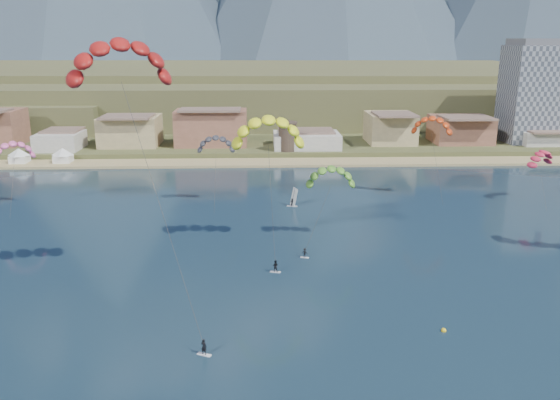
% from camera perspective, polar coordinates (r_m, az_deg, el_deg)
% --- Properties ---
extents(ground, '(2400.00, 2400.00, 0.00)m').
position_cam_1_polar(ground, '(62.67, 1.05, -16.98)').
color(ground, black).
rests_on(ground, ground).
extents(beach, '(2200.00, 12.00, 0.90)m').
position_cam_1_polar(beach, '(162.19, -0.90, 3.78)').
color(beach, tan).
rests_on(beach, ground).
extents(land, '(2200.00, 900.00, 4.00)m').
position_cam_1_polar(land, '(613.59, -1.73, 12.57)').
color(land, brown).
rests_on(land, ground).
extents(foothills, '(940.00, 210.00, 18.00)m').
position_cam_1_polar(foothills, '(287.31, 3.15, 10.77)').
color(foothills, brown).
rests_on(foothills, ground).
extents(town, '(400.00, 24.00, 12.00)m').
position_cam_1_polar(town, '(180.40, -13.92, 7.04)').
color(town, beige).
rests_on(town, ground).
extents(apartment_tower, '(20.00, 16.00, 32.00)m').
position_cam_1_polar(apartment_tower, '(201.54, 24.28, 9.81)').
color(apartment_tower, gray).
rests_on(apartment_tower, ground).
extents(watchtower, '(5.82, 5.82, 8.60)m').
position_cam_1_polar(watchtower, '(169.08, 0.74, 6.38)').
color(watchtower, '#47382D').
rests_on(watchtower, ground).
extents(kitesurfer_red, '(18.78, 21.63, 37.24)m').
position_cam_1_polar(kitesurfer_red, '(74.83, -15.70, 13.76)').
color(kitesurfer_red, silver).
rests_on(kitesurfer_red, ground).
extents(kitesurfer_yellow, '(12.68, 14.70, 24.01)m').
position_cam_1_polar(kitesurfer_yellow, '(92.37, -1.18, 7.27)').
color(kitesurfer_yellow, silver).
rests_on(kitesurfer_yellow, ground).
extents(kitesurfer_green, '(10.21, 11.21, 15.41)m').
position_cam_1_polar(kitesurfer_green, '(98.02, 5.07, 2.61)').
color(kitesurfer_green, silver).
rests_on(kitesurfer_green, ground).
extents(distant_kite_pink, '(9.06, 7.57, 15.94)m').
position_cam_1_polar(distant_kite_pink, '(127.75, -25.04, 4.77)').
color(distant_kite_pink, '#262626').
rests_on(distant_kite_pink, ground).
extents(distant_kite_dark, '(8.31, 5.69, 16.44)m').
position_cam_1_polar(distant_kite_dark, '(119.92, -6.41, 5.85)').
color(distant_kite_dark, '#262626').
rests_on(distant_kite_dark, ground).
extents(distant_kite_orange, '(9.76, 7.32, 19.55)m').
position_cam_1_polar(distant_kite_orange, '(128.48, 14.91, 7.49)').
color(distant_kite_orange, '#262626').
rests_on(distant_kite_orange, ground).
extents(distant_kite_red, '(8.09, 7.51, 13.34)m').
position_cam_1_polar(distant_kite_red, '(133.83, 24.54, 4.06)').
color(distant_kite_red, '#262626').
rests_on(distant_kite_red, ground).
extents(windsurfer, '(2.26, 2.49, 3.88)m').
position_cam_1_polar(windsurfer, '(119.87, 1.29, -0.06)').
color(windsurfer, silver).
rests_on(windsurfer, ground).
extents(buoy, '(0.62, 0.62, 0.62)m').
position_cam_1_polar(buoy, '(73.24, 15.98, -12.38)').
color(buoy, gold).
rests_on(buoy, ground).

